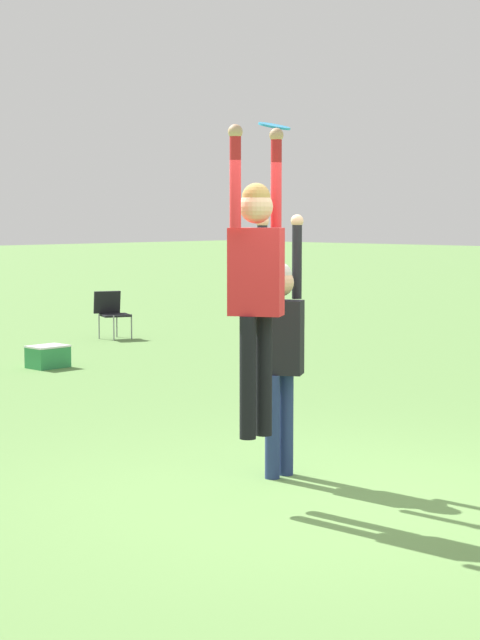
{
  "coord_description": "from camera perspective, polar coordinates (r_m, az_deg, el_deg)",
  "views": [
    {
      "loc": [
        -6.06,
        -5.04,
        2.11
      ],
      "look_at": [
        -0.05,
        0.69,
        1.3
      ],
      "focal_mm": 60.0,
      "sensor_mm": 36.0,
      "label": 1
    }
  ],
  "objects": [
    {
      "name": "person_jumping",
      "position": [
        7.69,
        0.86,
        2.55
      ],
      "size": [
        0.53,
        0.43,
        2.24
      ],
      "rotation": [
        0.0,
        0.0,
        2.1
      ],
      "color": "black",
      "rests_on": "ground_plane"
    },
    {
      "name": "cooler_box",
      "position": [
        15.14,
        -10.21,
        -1.93
      ],
      "size": [
        0.53,
        0.39,
        0.31
      ],
      "color": "#2D8C4C",
      "rests_on": "ground_plane"
    },
    {
      "name": "person_defending",
      "position": [
        8.58,
        2.13,
        -1.02
      ],
      "size": [
        0.52,
        0.42,
        2.12
      ],
      "rotation": [
        0.0,
        0.0,
        -1.05
      ],
      "color": "navy",
      "rests_on": "ground_plane"
    },
    {
      "name": "camping_chair_1",
      "position": [
        18.54,
        -6.86,
        0.51
      ],
      "size": [
        0.62,
        0.67,
        0.82
      ],
      "rotation": [
        0.0,
        0.0,
        2.7
      ],
      "color": "gray",
      "rests_on": "ground_plane"
    },
    {
      "name": "frisbee",
      "position": [
        7.98,
        1.84,
        10.3
      ],
      "size": [
        0.24,
        0.24,
        0.07
      ],
      "color": "#2D9EDB"
    },
    {
      "name": "ground_plane",
      "position": [
        8.16,
        3.81,
        -9.43
      ],
      "size": [
        120.0,
        120.0,
        0.0
      ],
      "primitive_type": "plane",
      "color": "#608C47"
    }
  ]
}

